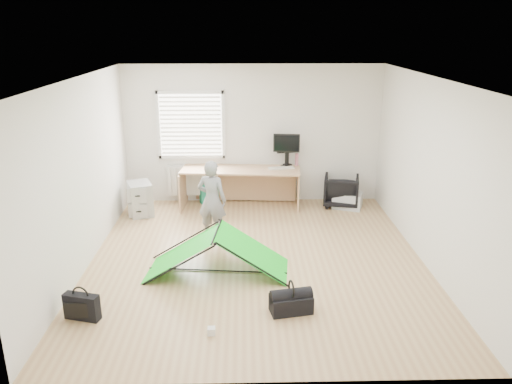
{
  "coord_description": "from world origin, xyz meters",
  "views": [
    {
      "loc": [
        -0.18,
        -6.85,
        3.37
      ],
      "look_at": [
        0.0,
        0.4,
        0.95
      ],
      "focal_mm": 35.0,
      "sensor_mm": 36.0,
      "label": 1
    }
  ],
  "objects_px": {
    "thermos": "(297,159)",
    "person": "(212,200)",
    "monitor_left": "(288,155)",
    "laptop_bag": "(82,307)",
    "duffel_bag": "(291,304)",
    "office_chair": "(341,191)",
    "kite": "(217,252)",
    "monitor_right": "(286,155)",
    "desk": "(241,188)",
    "filing_cabinet": "(140,199)",
    "storage_crate": "(347,200)"
  },
  "relations": [
    {
      "from": "storage_crate",
      "to": "monitor_left",
      "type": "bearing_deg",
      "value": 164.05
    },
    {
      "from": "office_chair",
      "to": "person",
      "type": "height_order",
      "value": "person"
    },
    {
      "from": "storage_crate",
      "to": "office_chair",
      "type": "bearing_deg",
      "value": 129.09
    },
    {
      "from": "laptop_bag",
      "to": "person",
      "type": "bearing_deg",
      "value": 74.95
    },
    {
      "from": "filing_cabinet",
      "to": "office_chair",
      "type": "relative_size",
      "value": 0.93
    },
    {
      "from": "kite",
      "to": "storage_crate",
      "type": "xyz_separation_m",
      "value": [
        2.4,
        2.6,
        -0.16
      ]
    },
    {
      "from": "person",
      "to": "kite",
      "type": "xyz_separation_m",
      "value": [
        0.13,
        -1.21,
        -0.36
      ]
    },
    {
      "from": "kite",
      "to": "duffel_bag",
      "type": "height_order",
      "value": "kite"
    },
    {
      "from": "thermos",
      "to": "laptop_bag",
      "type": "relative_size",
      "value": 0.54
    },
    {
      "from": "kite",
      "to": "storage_crate",
      "type": "relative_size",
      "value": 3.71
    },
    {
      "from": "desk",
      "to": "thermos",
      "type": "distance_m",
      "value": 1.23
    },
    {
      "from": "duffel_bag",
      "to": "thermos",
      "type": "bearing_deg",
      "value": 72.39
    },
    {
      "from": "person",
      "to": "duffel_bag",
      "type": "distance_m",
      "value": 2.62
    },
    {
      "from": "monitor_left",
      "to": "person",
      "type": "xyz_separation_m",
      "value": [
        -1.38,
        -1.72,
        -0.31
      ]
    },
    {
      "from": "person",
      "to": "laptop_bag",
      "type": "distance_m",
      "value": 2.84
    },
    {
      "from": "desk",
      "to": "storage_crate",
      "type": "relative_size",
      "value": 4.18
    },
    {
      "from": "laptop_bag",
      "to": "filing_cabinet",
      "type": "bearing_deg",
      "value": 105.47
    },
    {
      "from": "desk",
      "to": "office_chair",
      "type": "distance_m",
      "value": 1.97
    },
    {
      "from": "person",
      "to": "kite",
      "type": "distance_m",
      "value": 1.27
    },
    {
      "from": "laptop_bag",
      "to": "monitor_right",
      "type": "bearing_deg",
      "value": 71.09
    },
    {
      "from": "desk",
      "to": "duffel_bag",
      "type": "relative_size",
      "value": 4.42
    },
    {
      "from": "kite",
      "to": "duffel_bag",
      "type": "distance_m",
      "value": 1.47
    },
    {
      "from": "thermos",
      "to": "office_chair",
      "type": "height_order",
      "value": "thermos"
    },
    {
      "from": "office_chair",
      "to": "person",
      "type": "distance_m",
      "value": 2.89
    },
    {
      "from": "storage_crate",
      "to": "laptop_bag",
      "type": "xyz_separation_m",
      "value": [
        -3.97,
        -3.79,
        0.01
      ]
    },
    {
      "from": "thermos",
      "to": "person",
      "type": "bearing_deg",
      "value": -132.24
    },
    {
      "from": "office_chair",
      "to": "laptop_bag",
      "type": "xyz_separation_m",
      "value": [
        -3.87,
        -3.92,
        -0.14
      ]
    },
    {
      "from": "thermos",
      "to": "person",
      "type": "xyz_separation_m",
      "value": [
        -1.56,
        -1.72,
        -0.22
      ]
    },
    {
      "from": "desk",
      "to": "duffel_bag",
      "type": "xyz_separation_m",
      "value": [
        0.63,
        -3.8,
        -0.27
      ]
    },
    {
      "from": "storage_crate",
      "to": "duffel_bag",
      "type": "relative_size",
      "value": 1.06
    },
    {
      "from": "desk",
      "to": "kite",
      "type": "xyz_separation_m",
      "value": [
        -0.33,
        -2.71,
        -0.07
      ]
    },
    {
      "from": "monitor_left",
      "to": "laptop_bag",
      "type": "bearing_deg",
      "value": -135.53
    },
    {
      "from": "thermos",
      "to": "storage_crate",
      "type": "height_order",
      "value": "thermos"
    },
    {
      "from": "person",
      "to": "desk",
      "type": "bearing_deg",
      "value": -89.31
    },
    {
      "from": "laptop_bag",
      "to": "duffel_bag",
      "type": "distance_m",
      "value": 2.53
    },
    {
      "from": "duffel_bag",
      "to": "person",
      "type": "bearing_deg",
      "value": 104.36
    },
    {
      "from": "monitor_left",
      "to": "thermos",
      "type": "distance_m",
      "value": 0.2
    },
    {
      "from": "monitor_left",
      "to": "monitor_right",
      "type": "xyz_separation_m",
      "value": [
        -0.04,
        -0.12,
        0.04
      ]
    },
    {
      "from": "thermos",
      "to": "storage_crate",
      "type": "xyz_separation_m",
      "value": [
        0.97,
        -0.33,
        -0.74
      ]
    },
    {
      "from": "office_chair",
      "to": "storage_crate",
      "type": "xyz_separation_m",
      "value": [
        0.11,
        -0.13,
        -0.15
      ]
    },
    {
      "from": "desk",
      "to": "kite",
      "type": "distance_m",
      "value": 2.73
    },
    {
      "from": "monitor_left",
      "to": "office_chair",
      "type": "bearing_deg",
      "value": -21.85
    },
    {
      "from": "monitor_right",
      "to": "storage_crate",
      "type": "relative_size",
      "value": 0.93
    },
    {
      "from": "thermos",
      "to": "person",
      "type": "relative_size",
      "value": 0.18
    },
    {
      "from": "filing_cabinet",
      "to": "kite",
      "type": "bearing_deg",
      "value": -77.07
    },
    {
      "from": "filing_cabinet",
      "to": "kite",
      "type": "relative_size",
      "value": 0.31
    },
    {
      "from": "thermos",
      "to": "monitor_right",
      "type": "bearing_deg",
      "value": -151.79
    },
    {
      "from": "desk",
      "to": "filing_cabinet",
      "type": "distance_m",
      "value": 1.91
    },
    {
      "from": "thermos",
      "to": "storage_crate",
      "type": "bearing_deg",
      "value": -18.79
    },
    {
      "from": "person",
      "to": "duffel_bag",
      "type": "height_order",
      "value": "person"
    }
  ]
}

